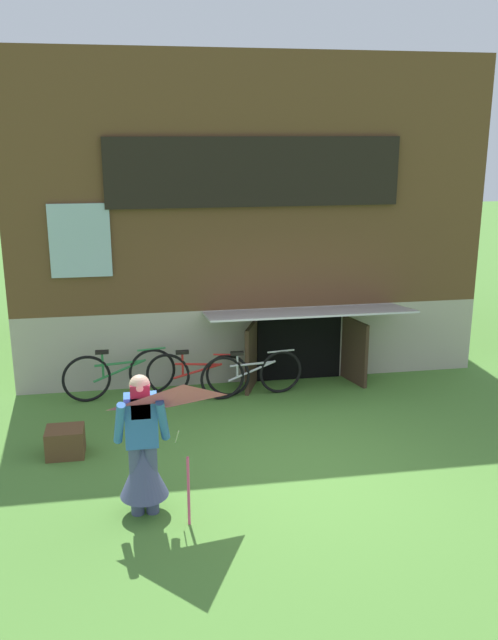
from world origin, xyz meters
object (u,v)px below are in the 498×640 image
Objects in this scene: wooden_crate at (65,442)px; bicycle_green at (120,374)px; person at (143,457)px; bicycle_silver at (252,374)px; bicycle_red at (198,374)px; kite at (185,426)px.

bicycle_green is at bearing 70.16° from wooden_crate.
person is 3.57m from bicycle_silver.
bicycle_red is 1.19m from bicycle_green.
bicycle_green is (-0.71, 3.98, -0.87)m from kite.
bicycle_silver reaches higher than wooden_crate.
kite reaches higher than bicycle_red.
bicycle_red is at bearing -15.89° from bicycle_green.
wooden_crate is (-1.85, -1.72, -0.18)m from bicycle_red.
kite is at bearing -57.25° from wooden_crate.
kite is (0.41, -0.59, 0.59)m from person.
bicycle_red is (-0.82, 0.15, -0.00)m from bicycle_silver.
bicycle_silver is 0.94× the size of bicycle_green.
wooden_crate is (-0.96, 1.55, -0.48)m from person.
wooden_crate is at bearing -156.99° from bicycle_silver.
bicycle_red is at bearing 77.46° from person.
person reaches higher than kite.
bicycle_silver is (1.71, 3.11, -0.30)m from person.
bicycle_silver is 1.02× the size of bicycle_red.
person is at bearing -94.57° from bicycle_green.
bicycle_green reaches higher than bicycle_silver.
kite reaches higher than wooden_crate.
person is 1.88m from wooden_crate.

